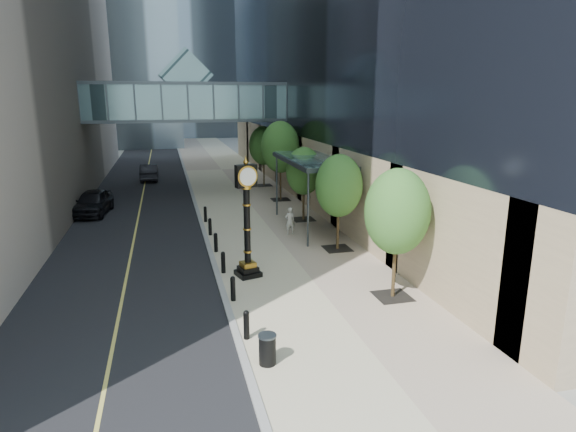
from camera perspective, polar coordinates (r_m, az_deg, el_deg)
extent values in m
plane|color=gray|center=(16.40, 5.37, -14.95)|extent=(320.00, 320.00, 0.00)
cube|color=black|center=(54.10, -16.36, 4.97)|extent=(8.00, 180.00, 0.02)
cube|color=#BCB190|center=(54.39, -7.89, 5.47)|extent=(8.00, 180.00, 0.06)
cube|color=gray|center=(54.10, -12.12, 5.25)|extent=(0.25, 180.00, 0.07)
cube|color=#43666C|center=(41.53, -11.90, 13.08)|extent=(17.00, 4.00, 3.00)
cube|color=#383F44|center=(41.57, -11.80, 11.08)|extent=(17.00, 4.20, 0.25)
cube|color=#383F44|center=(41.54, -12.00, 15.08)|extent=(17.00, 4.20, 0.25)
cube|color=#43666C|center=(41.57, -12.05, 15.97)|extent=(4.24, 3.00, 4.24)
cube|color=#383F44|center=(29.00, 2.82, 6.57)|extent=(3.00, 8.00, 0.25)
cube|color=#43666C|center=(28.98, 2.82, 6.87)|extent=(2.80, 7.80, 0.06)
cylinder|color=#383F44|center=(25.51, 2.40, 0.77)|extent=(0.12, 0.12, 4.20)
cylinder|color=#383F44|center=(32.52, -1.34, 3.64)|extent=(0.12, 0.12, 4.20)
cylinder|color=black|center=(16.42, -4.95, -12.89)|extent=(0.20, 0.20, 0.90)
cylinder|color=black|center=(19.30, -6.54, -8.69)|extent=(0.20, 0.20, 0.90)
cylinder|color=black|center=(22.27, -7.68, -5.59)|extent=(0.20, 0.20, 0.90)
cylinder|color=black|center=(25.30, -8.55, -3.23)|extent=(0.20, 0.20, 0.90)
cylinder|color=black|center=(28.36, -9.22, -1.37)|extent=(0.20, 0.20, 0.90)
cylinder|color=black|center=(31.45, -9.77, 0.12)|extent=(0.20, 0.20, 0.90)
cube|color=black|center=(20.16, 12.27, -9.27)|extent=(1.40, 1.40, 0.02)
cylinder|color=#46351D|center=(19.67, 12.48, -5.57)|extent=(0.14, 0.14, 2.78)
ellipsoid|color=#3C6926|center=(19.07, 12.81, 0.52)|extent=(2.54, 2.54, 3.39)
cube|color=black|center=(25.75, 5.86, -3.86)|extent=(1.40, 1.40, 0.02)
cylinder|color=#46351D|center=(25.38, 5.93, -1.01)|extent=(0.14, 0.14, 2.67)
ellipsoid|color=#3C6926|center=(24.93, 6.05, 3.59)|extent=(2.45, 2.45, 3.27)
cube|color=black|center=(31.69, 1.84, -0.39)|extent=(1.40, 1.40, 0.02)
cylinder|color=#46351D|center=(31.40, 1.86, 1.83)|extent=(0.14, 0.14, 2.53)
ellipsoid|color=#3C6926|center=(31.05, 1.89, 5.36)|extent=(2.32, 2.32, 3.09)
cube|color=black|center=(37.81, -0.89, 1.97)|extent=(1.40, 1.40, 0.02)
cylinder|color=#46351D|center=(37.51, -0.90, 4.37)|extent=(0.14, 0.14, 3.24)
ellipsoid|color=#3C6926|center=(37.18, -0.92, 8.17)|extent=(2.96, 2.96, 3.95)
cube|color=black|center=(44.04, -2.86, 3.66)|extent=(1.40, 1.40, 0.02)
cylinder|color=#46351D|center=(43.81, -2.88, 5.48)|extent=(0.14, 0.14, 2.84)
ellipsoid|color=#3C6926|center=(43.55, -2.92, 8.34)|extent=(2.60, 2.60, 3.47)
cube|color=black|center=(21.91, -4.75, -6.79)|extent=(1.22, 1.22, 0.22)
cube|color=black|center=(21.84, -4.77, -6.25)|extent=(0.95, 0.95, 0.22)
cube|color=gold|center=(21.76, -4.78, -5.71)|extent=(0.74, 0.74, 0.22)
cylinder|color=black|center=(21.23, -4.87, -1.11)|extent=(0.28, 0.28, 3.40)
cube|color=black|center=(20.77, -5.00, 4.74)|extent=(0.99, 0.57, 0.99)
cylinder|color=white|center=(20.95, -5.09, 4.82)|extent=(0.75, 0.25, 0.77)
cylinder|color=white|center=(20.58, -4.91, 4.66)|extent=(0.75, 0.25, 0.77)
sphere|color=gold|center=(20.68, -5.03, 6.39)|extent=(0.22, 0.22, 0.22)
cylinder|color=black|center=(15.00, -2.46, -15.61)|extent=(0.66, 0.66, 0.90)
imported|color=#B9B5AA|center=(28.04, 0.22, -0.59)|extent=(0.64, 0.46, 1.63)
imported|color=black|center=(35.74, -22.10, 1.53)|extent=(2.59, 5.16, 1.69)
imported|color=black|center=(48.93, -16.13, 5.02)|extent=(1.65, 4.68, 1.54)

